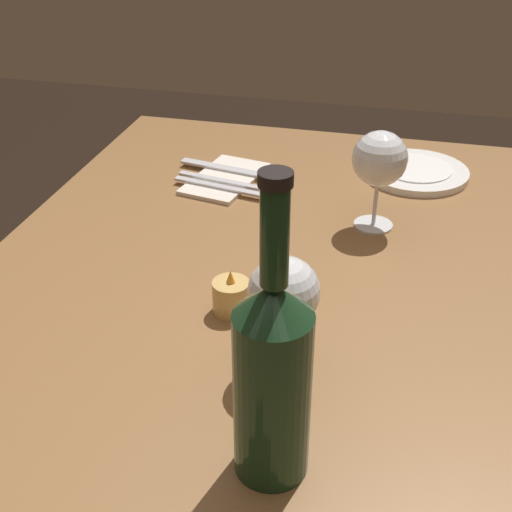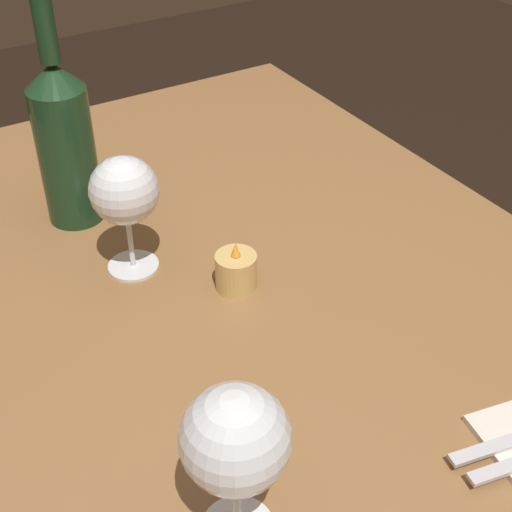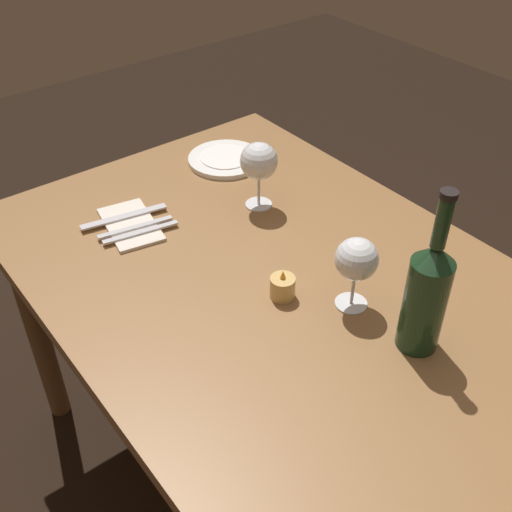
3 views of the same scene
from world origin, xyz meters
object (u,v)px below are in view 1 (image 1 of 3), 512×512
Objects in this scene: wine_bottle at (272,375)px; folded_napkin at (225,179)px; fork_outer at (218,186)px; dinner_plate at (416,172)px; wine_glass_left at (380,161)px; table_knife at (230,169)px; votive_candle at (231,298)px; fork_inner at (222,181)px; wine_glass_right at (284,295)px.

wine_bottle is 0.72m from folded_napkin.
fork_outer is at bearing 180.00° from folded_napkin.
dinner_plate is at bearing -72.66° from folded_napkin.
fork_outer is at bearing 77.52° from wine_glass_left.
fork_outer is 0.85× the size of table_knife.
fork_outer is (0.62, 0.24, -0.11)m from wine_bottle.
votive_candle is at bearing 24.01° from wine_bottle.
wine_bottle reaches higher than fork_inner.
folded_napkin is at bearing 23.06° from wine_glass_right.
fork_inner is (-0.14, 0.36, 0.00)m from dinner_plate.
wine_glass_right is at bearing -158.09° from table_knife.
wine_glass_right is 0.76× the size of table_knife.
dinner_plate is (0.23, -0.06, -0.11)m from wine_glass_left.
dinner_plate is at bearing -23.83° from votive_candle.
wine_glass_left is 0.81× the size of table_knife.
wine_bottle is 1.61× the size of table_knife.
wine_bottle is 0.30m from votive_candle.
wine_glass_left is 0.35m from votive_candle.
wine_bottle is 0.75m from table_knife.
dinner_plate is 0.97× the size of table_knife.
dinner_plate reaches higher than fork_inner.
fork_inner is at bearing 24.10° from wine_glass_right.
dinner_plate is at bearing -8.50° from wine_bottle.
dinner_plate is at bearing -15.06° from wine_glass_left.
wine_bottle is at bearing -159.57° from fork_inner.
fork_outer is (-0.02, 0.00, 0.00)m from fork_inner.
folded_napkin is at bearing 16.93° from votive_candle.
wine_bottle reaches higher than folded_napkin.
votive_candle is 0.41m from fork_inner.
wine_bottle is (-0.55, 0.06, 0.00)m from wine_glass_left.
fork_inner is 1.00× the size of fork_outer.
wine_bottle reaches higher than fork_outer.
wine_glass_right reaches higher than fork_outer.
fork_inner reaches higher than folded_napkin.
dinner_plate reaches higher than table_knife.
wine_glass_left is 2.53× the size of votive_candle.
wine_glass_left is 0.41m from wine_glass_right.
votive_candle is at bearing -163.07° from folded_napkin.
folded_napkin is (0.12, 0.29, -0.12)m from wine_glass_left.
wine_bottle is at bearing 171.50° from dinner_plate.
folded_napkin is 0.03m from fork_inner.
fork_inner and fork_outer have the same top height.
wine_glass_left reaches higher than fork_inner.
wine_glass_right reaches higher than dinner_plate.
wine_glass_left is at bearing -111.36° from folded_napkin.
votive_candle is 0.37× the size of fork_outer.
votive_candle is at bearing -162.04° from fork_inner.
votive_candle reaches higher than fork_outer.
fork_outer is at bearing 21.19° from wine_bottle.
dinner_plate is 0.36m from table_knife.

